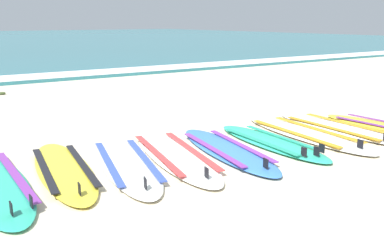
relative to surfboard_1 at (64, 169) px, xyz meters
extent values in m
plane|color=beige|center=(1.76, -0.27, -0.04)|extent=(80.00, 80.00, 0.00)
cube|color=white|center=(1.76, 8.22, 0.02)|extent=(80.00, 1.40, 0.11)
cube|color=purple|center=(-0.52, 0.01, 0.04)|extent=(0.12, 1.81, 0.01)
cube|color=black|center=(-0.77, -0.99, 0.09)|extent=(0.01, 0.09, 0.11)
cube|color=black|center=(-0.59, -0.94, 0.09)|extent=(0.01, 0.09, 0.11)
ellipsoid|color=yellow|center=(0.00, 0.00, 0.00)|extent=(0.90, 2.36, 0.07)
cube|color=black|center=(-0.20, 0.03, 0.04)|extent=(0.31, 1.60, 0.01)
cube|color=black|center=(0.20, -0.03, 0.04)|extent=(0.31, 1.60, 0.01)
cube|color=black|center=(-0.13, -0.89, 0.09)|extent=(0.02, 0.09, 0.11)
ellipsoid|color=silver|center=(0.69, -0.20, 0.00)|extent=(1.17, 2.46, 0.07)
cube|color=#334CB2|center=(0.48, -0.15, 0.04)|extent=(0.49, 1.64, 0.01)
cube|color=#334CB2|center=(0.90, -0.25, 0.04)|extent=(0.49, 1.64, 0.01)
cube|color=black|center=(0.46, -1.10, 0.09)|extent=(0.03, 0.09, 0.11)
ellipsoid|color=white|center=(1.34, -0.22, 0.00)|extent=(1.13, 2.60, 0.07)
cube|color=#D13838|center=(1.11, -0.18, 0.04)|extent=(0.45, 1.75, 0.01)
cube|color=#D13838|center=(1.56, -0.27, 0.04)|extent=(0.45, 1.75, 0.01)
cube|color=black|center=(1.13, -1.19, 0.09)|extent=(0.03, 0.09, 0.11)
ellipsoid|color=#3875CC|center=(2.01, -0.42, 0.00)|extent=(0.97, 2.40, 0.07)
cube|color=purple|center=(1.81, -0.38, 0.04)|extent=(0.36, 1.62, 0.01)
cube|color=purple|center=(2.22, -0.45, 0.04)|extent=(0.36, 1.62, 0.01)
cube|color=black|center=(1.86, -1.31, 0.09)|extent=(0.03, 0.09, 0.11)
ellipsoid|color=#2DB793|center=(2.75, -0.47, 0.00)|extent=(0.69, 2.21, 0.07)
cube|color=teal|center=(2.55, -0.46, 0.04)|extent=(0.18, 1.53, 0.01)
cube|color=teal|center=(2.94, -0.48, 0.04)|extent=(0.18, 1.53, 0.01)
cube|color=black|center=(2.69, -1.32, 0.09)|extent=(0.02, 0.09, 0.11)
cube|color=black|center=(2.55, -1.25, 0.09)|extent=(0.02, 0.09, 0.11)
cube|color=black|center=(2.84, -1.27, 0.09)|extent=(0.02, 0.09, 0.11)
ellipsoid|color=silver|center=(3.50, -0.41, 0.00)|extent=(0.85, 2.61, 0.07)
cube|color=gold|center=(3.27, -0.39, 0.04)|extent=(0.24, 1.80, 0.01)
cube|color=gold|center=(3.73, -0.43, 0.04)|extent=(0.24, 1.80, 0.01)
cube|color=black|center=(3.42, -1.41, 0.09)|extent=(0.02, 0.09, 0.11)
ellipsoid|color=white|center=(4.20, -0.50, 0.00)|extent=(0.72, 2.53, 0.07)
cube|color=gold|center=(3.97, -0.49, 0.04)|extent=(0.15, 1.76, 0.01)
cube|color=gold|center=(4.42, -0.51, 0.04)|extent=(0.15, 1.76, 0.01)
ellipsoid|color=yellow|center=(4.88, -0.72, 0.00)|extent=(0.56, 1.95, 0.07)
cube|color=purple|center=(4.71, -0.73, 0.04)|extent=(0.12, 1.36, 0.01)
ellipsoid|color=#384723|center=(0.50, 6.04, -0.01)|extent=(0.17, 0.14, 0.06)
camera|label=1|loc=(-1.41, -4.70, 1.64)|focal=40.88mm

